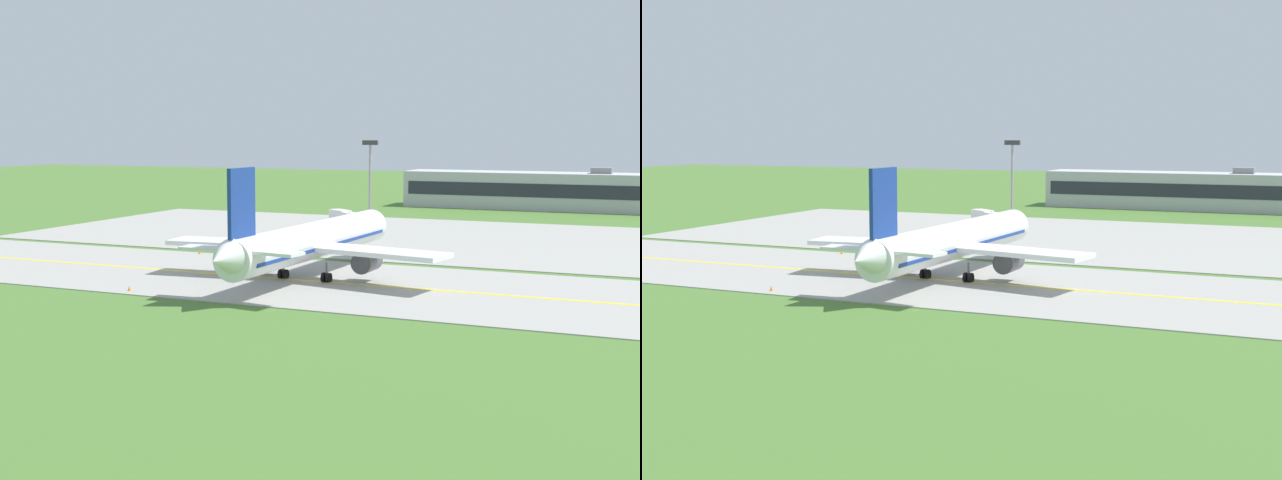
# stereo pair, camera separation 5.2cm
# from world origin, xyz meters

# --- Properties ---
(ground_plane) EXTENTS (500.00, 500.00, 0.00)m
(ground_plane) POSITION_xyz_m (0.00, 0.00, 0.00)
(ground_plane) COLOR #47702D
(taxiway_strip) EXTENTS (240.00, 28.00, 0.10)m
(taxiway_strip) POSITION_xyz_m (0.00, 0.00, 0.05)
(taxiway_strip) COLOR #9E9B93
(taxiway_strip) RESTS_ON ground
(apron_pad) EXTENTS (140.00, 52.00, 0.10)m
(apron_pad) POSITION_xyz_m (10.00, 42.00, 0.05)
(apron_pad) COLOR #9E9B93
(apron_pad) RESTS_ON ground
(taxiway_centreline) EXTENTS (220.00, 0.60, 0.01)m
(taxiway_centreline) POSITION_xyz_m (0.00, 0.00, 0.11)
(taxiway_centreline) COLOR yellow
(taxiway_centreline) RESTS_ON taxiway_strip
(airplane_lead) EXTENTS (32.49, 39.62, 12.70)m
(airplane_lead) POSITION_xyz_m (-0.61, 1.69, 4.13)
(airplane_lead) COLOR white
(airplane_lead) RESTS_ON ground
(service_truck_catering) EXTENTS (6.01, 5.27, 2.60)m
(service_truck_catering) POSITION_xyz_m (-17.42, 53.19, 1.53)
(service_truck_catering) COLOR silver
(service_truck_catering) RESTS_ON ground
(terminal_building) EXTENTS (57.04, 11.12, 8.79)m
(terminal_building) POSITION_xyz_m (9.42, 97.99, 3.81)
(terminal_building) COLOR #B2B2B7
(terminal_building) RESTS_ON ground
(apron_light_mast) EXTENTS (2.40, 0.50, 14.70)m
(apron_light_mast) POSITION_xyz_m (-7.39, 39.11, 9.33)
(apron_light_mast) COLOR gray
(apron_light_mast) RESTS_ON ground
(traffic_cone_near_edge) EXTENTS (0.44, 0.44, 0.60)m
(traffic_cone_near_edge) POSITION_xyz_m (-21.49, 12.85, 0.30)
(traffic_cone_near_edge) COLOR orange
(traffic_cone_near_edge) RESTS_ON ground
(traffic_cone_mid_edge) EXTENTS (0.44, 0.44, 0.60)m
(traffic_cone_mid_edge) POSITION_xyz_m (-14.34, -12.49, 0.30)
(traffic_cone_mid_edge) COLOR orange
(traffic_cone_mid_edge) RESTS_ON ground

